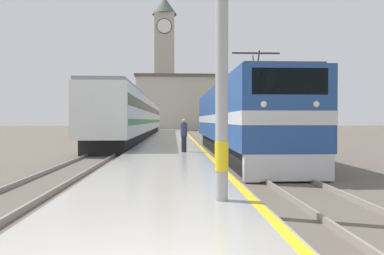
# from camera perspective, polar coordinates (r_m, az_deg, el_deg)

# --- Properties ---
(ground_plane) EXTENTS (200.00, 200.00, 0.00)m
(ground_plane) POSITION_cam_1_polar(r_m,az_deg,el_deg) (33.45, -3.39, -2.19)
(ground_plane) COLOR #60564C
(platform) EXTENTS (4.22, 140.00, 0.31)m
(platform) POSITION_cam_1_polar(r_m,az_deg,el_deg) (28.45, -3.49, -2.47)
(platform) COLOR #ADA89E
(platform) RESTS_ON ground
(rail_track_near) EXTENTS (2.83, 140.00, 0.16)m
(rail_track_near) POSITION_cam_1_polar(r_m,az_deg,el_deg) (28.67, 4.19, -2.68)
(rail_track_near) COLOR #60564C
(rail_track_near) RESTS_ON ground
(rail_track_far) EXTENTS (2.83, 140.00, 0.16)m
(rail_track_far) POSITION_cam_1_polar(r_m,az_deg,el_deg) (28.72, -10.47, -2.69)
(rail_track_far) COLOR #60564C
(rail_track_far) RESTS_ON ground
(locomotive_train) EXTENTS (2.92, 18.84, 4.80)m
(locomotive_train) POSITION_cam_1_polar(r_m,az_deg,el_deg) (20.66, 6.90, 1.18)
(locomotive_train) COLOR black
(locomotive_train) RESTS_ON ground
(passenger_train) EXTENTS (2.92, 43.02, 4.18)m
(passenger_train) POSITION_cam_1_polar(r_m,az_deg,el_deg) (40.80, -8.19, 1.54)
(passenger_train) COLOR black
(passenger_train) RESTS_ON ground
(person_on_platform) EXTENTS (0.34, 0.34, 1.70)m
(person_on_platform) POSITION_cam_1_polar(r_m,az_deg,el_deg) (19.11, -1.24, -1.08)
(person_on_platform) COLOR #23232D
(person_on_platform) RESTS_ON platform
(clock_tower) EXTENTS (5.29, 5.29, 28.59)m
(clock_tower) POSITION_cam_1_polar(r_m,az_deg,el_deg) (82.61, -4.20, 10.34)
(clock_tower) COLOR #ADA393
(clock_tower) RESTS_ON ground
(station_building) EXTENTS (21.50, 9.93, 10.39)m
(station_building) POSITION_cam_1_polar(r_m,az_deg,el_deg) (72.75, 0.05, 3.71)
(station_building) COLOR #B7B2A3
(station_building) RESTS_ON ground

